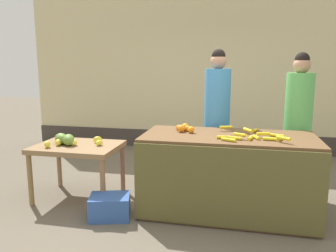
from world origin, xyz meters
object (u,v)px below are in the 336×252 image
vendor_woman_blue_shirt (217,121)px  produce_sack (153,162)px  produce_crate (110,207)px  vendor_woman_green_shirt (297,125)px

vendor_woman_blue_shirt → produce_sack: size_ratio=3.17×
produce_crate → vendor_woman_blue_shirt: bearing=46.7°
vendor_woman_blue_shirt → produce_crate: vendor_woman_blue_shirt is taller
vendor_woman_green_shirt → produce_crate: bearing=-151.2°
produce_crate → vendor_woman_green_shirt: bearing=28.8°
vendor_woman_blue_shirt → vendor_woman_green_shirt: 1.02m
vendor_woman_blue_shirt → produce_sack: (-0.91, 0.07, -0.66)m
vendor_woman_green_shirt → produce_crate: vendor_woman_green_shirt is taller
vendor_woman_green_shirt → produce_sack: (-1.93, 0.06, -0.63)m
vendor_woman_green_shirt → produce_crate: 2.53m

